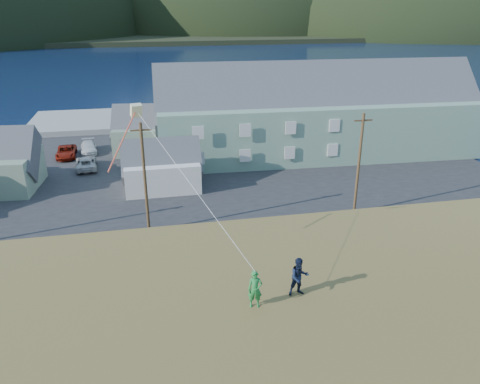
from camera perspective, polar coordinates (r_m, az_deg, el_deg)
name	(u,v)px	position (r m, az deg, el deg)	size (l,w,h in m)	color
ground	(180,238)	(37.81, -7.39, -5.62)	(900.00, 900.00, 0.00)	#0A1638
grass_strip	(182,250)	(36.03, -7.13, -7.01)	(110.00, 8.00, 0.10)	#4C3D19
waterfront_lot	(167,168)	(53.41, -8.89, 2.87)	(72.00, 36.00, 0.12)	#28282B
wharf	(119,120)	(75.50, -14.53, 8.48)	(26.00, 14.00, 0.90)	gray
far_shore	(141,25)	(363.80, -11.93, 19.25)	(900.00, 320.00, 2.00)	black
far_hills	(199,27)	(315.42, -5.01, 19.40)	(760.00, 265.00, 143.00)	black
lodge	(317,112)	(57.53, 9.39, 9.54)	(38.69, 12.24, 13.47)	gray
shed_white	(162,167)	(46.96, -9.51, 3.08)	(7.73, 5.18, 6.15)	silver
shed_palegreen_far	(157,130)	(59.13, -10.10, 7.42)	(11.38, 7.47, 7.15)	slate
utility_poles	(151,179)	(37.23, -10.85, 1.60)	(34.12, 0.24, 9.31)	#47331E
parked_cars	(112,154)	(57.42, -15.39, 4.50)	(21.58, 11.85, 1.45)	black
kite_flyer_green	(255,289)	(17.24, 1.84, -11.77)	(0.53, 0.35, 1.46)	#207733
kite_flyer_navy	(299,277)	(17.98, 7.22, -10.22)	(0.75, 0.59, 1.55)	#121A31
kite_rig	(136,117)	(20.26, -12.61, 8.94)	(2.52, 3.35, 8.58)	beige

